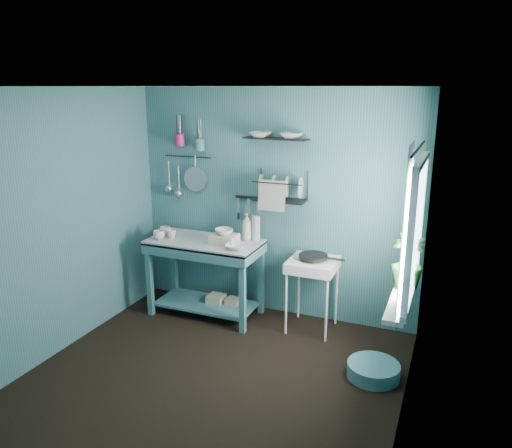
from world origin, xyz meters
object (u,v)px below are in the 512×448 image
at_px(mug_mid, 172,234).
at_px(floor_basin, 373,370).
at_px(dish_rack, 281,186).
at_px(utensil_cup_magenta, 180,140).
at_px(mug_left, 159,235).
at_px(water_bottle, 256,228).
at_px(storage_tin_small, 233,307).
at_px(potted_plant, 407,262).
at_px(wash_tub, 224,239).
at_px(frying_pan, 313,256).
at_px(utensil_cup_teal, 200,145).
at_px(colander, 195,179).
at_px(storage_tin_large, 216,304).
at_px(work_counter, 206,277).
at_px(mug_right, 165,231).
at_px(hotplate_stand, 312,295).
at_px(soap_bottle, 247,227).

height_order(mug_mid, floor_basin, mug_mid).
distance_m(dish_rack, utensil_cup_magenta, 1.31).
relative_size(mug_left, water_bottle, 0.44).
height_order(dish_rack, storage_tin_small, dish_rack).
bearing_deg(potted_plant, dish_rack, 153.48).
distance_m(wash_tub, floor_basin, 2.01).
height_order(water_bottle, dish_rack, dish_rack).
bearing_deg(frying_pan, utensil_cup_teal, 171.40).
distance_m(mug_mid, wash_tub, 0.63).
relative_size(utensil_cup_teal, colander, 0.46).
bearing_deg(colander, storage_tin_large, -37.26).
relative_size(frying_pan, utensil_cup_magenta, 2.31).
distance_m(mug_left, storage_tin_small, 1.16).
bearing_deg(work_counter, mug_mid, -162.91).
height_order(work_counter, frying_pan, work_counter).
bearing_deg(potted_plant, utensil_cup_magenta, 164.16).
bearing_deg(mug_left, water_bottle, 20.81).
distance_m(mug_left, mug_right, 0.16).
bearing_deg(mug_left, storage_tin_large, 19.90).
distance_m(mug_right, water_bottle, 1.05).
xyz_separation_m(hotplate_stand, storage_tin_large, (-1.11, -0.05, -0.28)).
bearing_deg(colander, water_bottle, -8.62).
bearing_deg(floor_basin, water_bottle, 151.22).
relative_size(mug_mid, dish_rack, 0.18).
xyz_separation_m(soap_bottle, frying_pan, (0.79, -0.10, -0.21)).
bearing_deg(hotplate_stand, mug_mid, -177.01).
height_order(mug_mid, wash_tub, wash_tub).
bearing_deg(dish_rack, soap_bottle, -176.54).
distance_m(water_bottle, potted_plant, 1.78).
bearing_deg(wash_tub, mug_right, 178.47).
bearing_deg(storage_tin_small, hotplate_stand, 1.23).
height_order(soap_bottle, frying_pan, soap_bottle).
xyz_separation_m(mug_left, dish_rack, (1.26, 0.42, 0.57)).
distance_m(work_counter, floor_basin, 2.10).
bearing_deg(utensil_cup_teal, soap_bottle, -10.26).
xyz_separation_m(storage_tin_large, floor_basin, (1.88, -0.63, -0.04)).
bearing_deg(mug_right, floor_basin, -13.22).
relative_size(water_bottle, dish_rack, 0.51).
relative_size(wash_tub, potted_plant, 0.59).
bearing_deg(storage_tin_small, storage_tin_large, -171.47).
bearing_deg(storage_tin_large, storage_tin_small, 8.53).
xyz_separation_m(mug_right, colander, (0.22, 0.34, 0.55)).
distance_m(mug_left, frying_pan, 1.71).
bearing_deg(utensil_cup_magenta, floor_basin, -20.19).
distance_m(mug_mid, frying_pan, 1.60).
relative_size(wash_tub, utensil_cup_magenta, 2.15).
height_order(mug_right, storage_tin_large, mug_right).
xyz_separation_m(mug_left, soap_bottle, (0.90, 0.36, 0.10)).
distance_m(storage_tin_large, floor_basin, 1.99).
height_order(mug_right, soap_bottle, soap_bottle).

